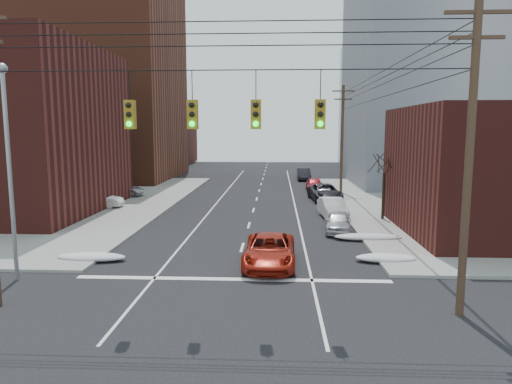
# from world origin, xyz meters

# --- Properties ---
(ground) EXTENTS (160.00, 160.00, 0.00)m
(ground) POSITION_xyz_m (0.00, 0.00, 0.00)
(ground) COLOR black
(ground) RESTS_ON ground
(building_brick_tall) EXTENTS (24.00, 20.00, 30.00)m
(building_brick_tall) POSITION_xyz_m (-24.00, 48.00, 15.00)
(building_brick_tall) COLOR brown
(building_brick_tall) RESTS_ON ground
(building_brick_far) EXTENTS (22.00, 18.00, 12.00)m
(building_brick_far) POSITION_xyz_m (-26.00, 74.00, 6.00)
(building_brick_far) COLOR #4E1B17
(building_brick_far) RESTS_ON ground
(building_office) EXTENTS (22.00, 20.00, 25.00)m
(building_office) POSITION_xyz_m (22.00, 44.00, 12.50)
(building_office) COLOR gray
(building_office) RESTS_ON ground
(building_glass) EXTENTS (20.00, 18.00, 22.00)m
(building_glass) POSITION_xyz_m (24.00, 70.00, 11.00)
(building_glass) COLOR gray
(building_glass) RESTS_ON ground
(utility_pole_right) EXTENTS (2.20, 0.28, 11.00)m
(utility_pole_right) POSITION_xyz_m (8.50, 3.00, 5.78)
(utility_pole_right) COLOR #473323
(utility_pole_right) RESTS_ON ground
(utility_pole_far) EXTENTS (2.20, 0.28, 11.00)m
(utility_pole_far) POSITION_xyz_m (8.50, 34.00, 5.78)
(utility_pole_far) COLOR #473323
(utility_pole_far) RESTS_ON ground
(traffic_signals) EXTENTS (17.00, 0.42, 2.02)m
(traffic_signals) POSITION_xyz_m (0.10, 2.97, 7.17)
(traffic_signals) COLOR black
(traffic_signals) RESTS_ON ground
(street_light) EXTENTS (0.44, 0.44, 9.32)m
(street_light) POSITION_xyz_m (-9.50, 6.00, 5.54)
(street_light) COLOR gray
(street_light) RESTS_ON ground
(bare_tree) EXTENTS (2.09, 2.20, 4.93)m
(bare_tree) POSITION_xyz_m (9.59, 20.00, 2.32)
(bare_tree) COLOR black
(bare_tree) RESTS_ON ground
(snow_nw) EXTENTS (3.50, 1.08, 0.42)m
(snow_nw) POSITION_xyz_m (-7.40, 9.00, 0.21)
(snow_nw) COLOR silver
(snow_nw) RESTS_ON ground
(snow_ne) EXTENTS (3.00, 1.08, 0.42)m
(snow_ne) POSITION_xyz_m (7.40, 9.50, 0.21)
(snow_ne) COLOR silver
(snow_ne) RESTS_ON ground
(snow_east_far) EXTENTS (4.00, 1.08, 0.42)m
(snow_east_far) POSITION_xyz_m (7.40, 14.00, 0.21)
(snow_east_far) COLOR silver
(snow_east_far) RESTS_ON ground
(red_pickup) EXTENTS (2.57, 5.36, 1.48)m
(red_pickup) POSITION_xyz_m (1.60, 8.72, 0.74)
(red_pickup) COLOR maroon
(red_pickup) RESTS_ON ground
(parked_car_a) EXTENTS (2.05, 4.11, 1.34)m
(parked_car_a) POSITION_xyz_m (5.89, 16.18, 0.67)
(parked_car_a) COLOR silver
(parked_car_a) RESTS_ON ground
(parked_car_b) EXTENTS (2.01, 4.67, 1.50)m
(parked_car_b) POSITION_xyz_m (6.09, 20.90, 0.75)
(parked_car_b) COLOR silver
(parked_car_b) RESTS_ON ground
(parked_car_c) EXTENTS (3.11, 5.81, 1.55)m
(parked_car_c) POSITION_xyz_m (6.40, 29.35, 0.78)
(parked_car_c) COLOR black
(parked_car_c) RESTS_ON ground
(parked_car_d) EXTENTS (2.20, 4.57, 1.28)m
(parked_car_d) POSITION_xyz_m (6.31, 29.34, 0.64)
(parked_car_d) COLOR silver
(parked_car_d) RESTS_ON ground
(parked_car_e) EXTENTS (1.77, 4.29, 1.45)m
(parked_car_e) POSITION_xyz_m (5.94, 35.99, 0.73)
(parked_car_e) COLOR maroon
(parked_car_e) RESTS_ON ground
(parked_car_f) EXTENTS (1.66, 4.72, 1.55)m
(parked_car_f) POSITION_xyz_m (5.39, 46.73, 0.78)
(parked_car_f) COLOR black
(parked_car_f) RESTS_ON ground
(lot_car_a) EXTENTS (3.89, 1.46, 1.27)m
(lot_car_a) POSITION_xyz_m (-12.86, 23.95, 0.78)
(lot_car_a) COLOR silver
(lot_car_a) RESTS_ON sidewalk_nw
(lot_car_b) EXTENTS (4.65, 2.56, 1.23)m
(lot_car_b) POSITION_xyz_m (-13.19, 30.28, 0.77)
(lot_car_b) COLOR silver
(lot_car_b) RESTS_ON sidewalk_nw
(lot_car_c) EXTENTS (4.74, 2.11, 1.35)m
(lot_car_c) POSITION_xyz_m (-16.24, 23.20, 0.83)
(lot_car_c) COLOR black
(lot_car_c) RESTS_ON sidewalk_nw
(lot_car_d) EXTENTS (3.92, 1.89, 1.29)m
(lot_car_d) POSITION_xyz_m (-19.97, 24.67, 0.80)
(lot_car_d) COLOR #AAAAAE
(lot_car_d) RESTS_ON sidewalk_nw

